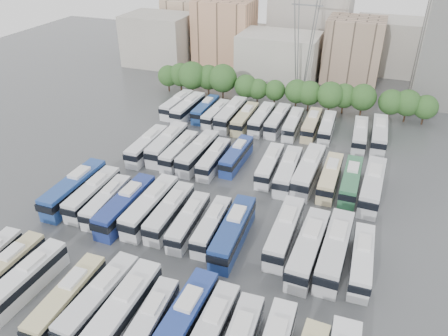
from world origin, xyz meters
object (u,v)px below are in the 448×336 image
(bus_r1_s3, at_px, (126,205))
(bus_r3_s3, at_px, (216,114))
(electricity_pylon, at_px, (306,17))
(bus_r3_s5, at_px, (245,118))
(bus_r0_s6, at_px, (122,311))
(bus_r2_s5, at_px, (214,159))
(bus_r2_s2, at_px, (167,144))
(bus_r1_s0, at_px, (74,188))
(bus_r1_s4, at_px, (150,206))
(bus_r2_s10, at_px, (309,170))
(bus_r1_s7, at_px, (212,226))
(bus_r2_s12, at_px, (351,181))
(bus_r1_s1, at_px, (93,193))
(bus_r0_s8, at_px, (183,323))
(bus_r2_s11, at_px, (330,177))
(bus_r1_s12, at_px, (335,250))
(bus_r2_s1, at_px, (147,145))
(bus_r0_s1, at_px, (6,269))
(bus_r3_s8, at_px, (293,124))
(bus_r0_s9, at_px, (210,332))
(bus_r1_s5, at_px, (170,212))
(bus_r0_s2, at_px, (25,280))
(bus_r2_s6, at_px, (237,155))
(bus_r2_s13, at_px, (372,185))
(bus_r3_s0, at_px, (177,104))
(bus_r1_s2, at_px, (107,201))
(bus_r3_s13, at_px, (379,134))
(bus_r3_s9, at_px, (312,124))
(bus_r1_s11, at_px, (308,248))
(bus_r3_s4, at_px, (231,114))
(bus_r0_s5, at_px, (99,299))
(bus_r1_s10, at_px, (285,232))
(bus_r0_s7, at_px, (149,324))
(bus_r2_s9, at_px, (288,171))
(bus_r3_s1, at_px, (188,108))
(bus_r3_s12, at_px, (360,135))
(bus_r2_s4, at_px, (198,152))
(bus_r3_s2, at_px, (206,109))
(bus_r1_s8, at_px, (233,232))
(bus_r3_s6, at_px, (262,119))

(bus_r1_s3, xyz_separation_m, bus_r3_s3, (-0.05, 36.21, -0.34))
(electricity_pylon, distance_m, bus_r3_s5, 27.97)
(bus_r0_s6, xyz_separation_m, bus_r2_s5, (-3.24, 34.84, -0.27))
(electricity_pylon, distance_m, bus_r2_s2, 44.15)
(bus_r1_s0, distance_m, bus_r1_s4, 13.12)
(bus_r2_s10, bearing_deg, bus_r1_s7, -115.62)
(bus_r1_s0, bearing_deg, bus_r2_s12, 23.71)
(bus_r1_s1, relative_size, bus_r2_s12, 1.00)
(bus_r0_s8, xyz_separation_m, bus_r2_s11, (9.97, 34.68, -0.17))
(bus_r1_s12, relative_size, bus_r2_s10, 0.99)
(bus_r2_s1, bearing_deg, bus_r0_s1, -90.90)
(electricity_pylon, distance_m, bus_r3_s8, 26.47)
(bus_r1_s1, xyz_separation_m, bus_r2_s5, (13.21, 16.60, -0.10))
(bus_r0_s9, xyz_separation_m, bus_r1_s5, (-13.09, 17.13, 0.03))
(bus_r0_s2, xyz_separation_m, bus_r3_s3, (3.14, 53.03, -0.15))
(bus_r2_s5, bearing_deg, bus_r2_s6, 35.04)
(bus_r2_s13, bearing_deg, bus_r3_s0, 157.02)
(electricity_pylon, xyz_separation_m, bus_r1_s2, (-17.02, -56.64, -16.95))
(bus_r3_s13, bearing_deg, bus_r3_s9, 176.54)
(bus_r1_s11, relative_size, bus_r3_s4, 1.03)
(bus_r2_s13, bearing_deg, bus_r0_s5, -125.92)
(bus_r1_s10, height_order, bus_r3_s0, bus_r1_s10)
(bus_r0_s8, height_order, bus_r1_s5, bus_r0_s8)
(bus_r0_s7, bearing_deg, bus_r2_s9, 76.77)
(bus_r1_s11, distance_m, bus_r2_s6, 26.17)
(bus_r1_s0, xyz_separation_m, bus_r3_s1, (3.04, 35.54, -0.17))
(bus_r1_s4, xyz_separation_m, bus_r1_s7, (9.93, -0.83, -0.31))
(bus_r2_s6, distance_m, bus_r3_s12, 25.18)
(bus_r1_s4, height_order, bus_r2_s5, bus_r1_s4)
(bus_r1_s11, relative_size, bus_r2_s10, 0.98)
(bus_r1_s10, bearing_deg, bus_r3_s3, 124.08)
(bus_r1_s11, xyz_separation_m, bus_r2_s4, (-23.18, 18.62, -0.08))
(bus_r3_s12, bearing_deg, bus_r3_s4, 176.49)
(bus_r3_s2, xyz_separation_m, bus_r3_s5, (9.69, -2.09, 0.12))
(bus_r1_s12, bearing_deg, electricity_pylon, 107.58)
(bus_r2_s9, bearing_deg, bus_r2_s10, 13.64)
(bus_r0_s5, xyz_separation_m, bus_r0_s9, (13.09, 0.18, -0.09))
(bus_r0_s2, relative_size, bus_r2_s1, 0.98)
(bus_r0_s9, relative_size, bus_r3_s12, 0.99)
(bus_r2_s11, bearing_deg, bus_r0_s8, -105.94)
(bus_r1_s10, relative_size, bus_r3_s4, 0.98)
(bus_r1_s8, xyz_separation_m, bus_r1_s11, (10.02, 0.23, 0.04))
(bus_r2_s13, relative_size, bus_r3_s4, 1.04)
(bus_r3_s8, bearing_deg, bus_r1_s5, -107.01)
(bus_r0_s7, distance_m, bus_r2_s12, 39.42)
(bus_r2_s9, height_order, bus_r3_s6, bus_r2_s9)
(bus_r1_s1, bearing_deg, bus_r2_s9, 31.51)
(bus_r2_s9, bearing_deg, bus_r1_s8, -101.83)
(bus_r0_s2, bearing_deg, bus_r3_s1, 96.45)
(bus_r2_s11, bearing_deg, bus_r1_s12, -79.72)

